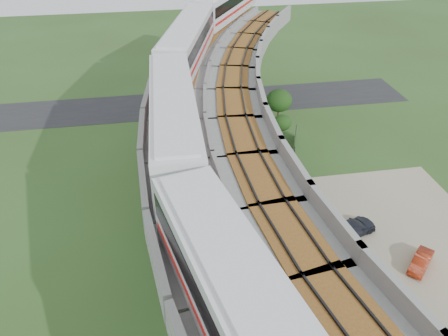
{
  "coord_description": "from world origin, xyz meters",
  "views": [
    {
      "loc": [
        -3.11,
        -22.42,
        24.61
      ],
      "look_at": [
        1.18,
        3.02,
        7.5
      ],
      "focal_mm": 35.0,
      "sensor_mm": 36.0,
      "label": 1
    }
  ],
  "objects_px": {
    "car_white": "(384,305)",
    "car_red": "(421,262)",
    "metro_train": "(209,76)",
    "car_dark": "(352,228)"
  },
  "relations": [
    {
      "from": "car_white",
      "to": "car_red",
      "type": "bearing_deg",
      "value": 7.25
    },
    {
      "from": "metro_train",
      "to": "car_white",
      "type": "bearing_deg",
      "value": -53.88
    },
    {
      "from": "car_red",
      "to": "car_dark",
      "type": "relative_size",
      "value": 0.73
    },
    {
      "from": "metro_train",
      "to": "car_dark",
      "type": "height_order",
      "value": "metro_train"
    },
    {
      "from": "metro_train",
      "to": "car_dark",
      "type": "distance_m",
      "value": 16.94
    },
    {
      "from": "metro_train",
      "to": "car_red",
      "type": "xyz_separation_m",
      "value": [
        14.5,
        -10.11,
        -11.74
      ]
    },
    {
      "from": "metro_train",
      "to": "car_white",
      "type": "relative_size",
      "value": 16.86
    },
    {
      "from": "metro_train",
      "to": "car_white",
      "type": "height_order",
      "value": "metro_train"
    },
    {
      "from": "metro_train",
      "to": "car_red",
      "type": "relative_size",
      "value": 18.82
    },
    {
      "from": "metro_train",
      "to": "car_red",
      "type": "distance_m",
      "value": 21.22
    }
  ]
}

